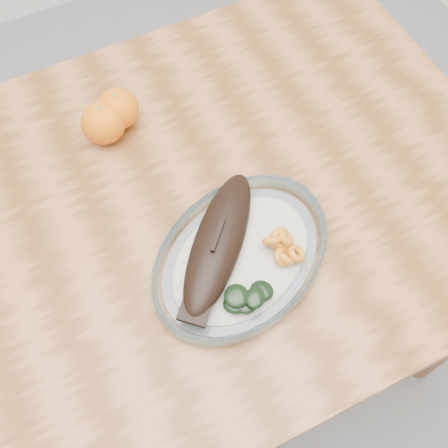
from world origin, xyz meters
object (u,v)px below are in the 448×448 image
object	(u,v)px
plated_meal	(240,254)
orange_right	(118,109)
orange_left	(103,123)
dining_table	(171,239)

from	to	relation	value
plated_meal	orange_right	world-z (taller)	plated_meal
orange_left	orange_right	size ratio (longest dim) A/B	1.04
orange_right	plated_meal	bearing A→B (deg)	-78.63
plated_meal	orange_left	bearing A→B (deg)	84.85
dining_table	plated_meal	size ratio (longest dim) A/B	1.61
orange_left	orange_right	world-z (taller)	orange_left
dining_table	plated_meal	distance (m)	0.19
plated_meal	orange_left	size ratio (longest dim) A/B	9.65
orange_left	orange_right	distance (m)	0.04
dining_table	plated_meal	xyz separation A→B (m)	(0.07, -0.13, 0.12)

